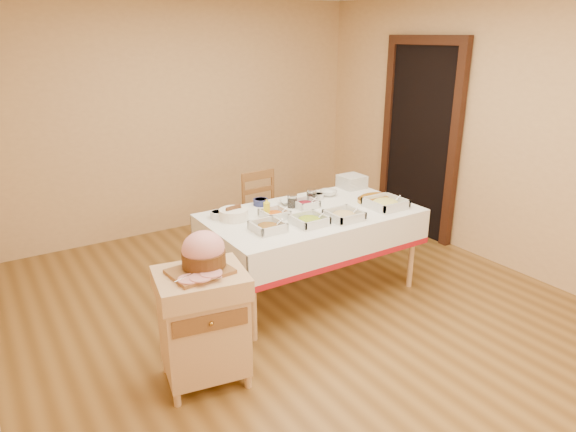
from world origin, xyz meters
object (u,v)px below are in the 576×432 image
object	(u,v)px
butcher_cart	(203,321)
bread_basket	(234,214)
mustard_bottle	(267,209)
brass_platter	(375,198)
preserve_jar_left	(292,202)
preserve_jar_right	(311,196)
dining_chair	(266,216)
plate_stack	(352,182)
ham_on_board	(203,254)
dining_table	(311,229)

from	to	relation	value
butcher_cart	bread_basket	bearing A→B (deg)	52.00
mustard_bottle	brass_platter	bearing A→B (deg)	-6.89
butcher_cart	preserve_jar_left	distance (m)	1.56
brass_platter	preserve_jar_right	bearing A→B (deg)	151.19
butcher_cart	mustard_bottle	xyz separation A→B (m)	(0.92, 0.74, 0.38)
dining_chair	plate_stack	xyz separation A→B (m)	(0.74, -0.44, 0.35)
dining_chair	ham_on_board	size ratio (longest dim) A/B	2.33
butcher_cart	preserve_jar_left	world-z (taller)	preserve_jar_left
ham_on_board	preserve_jar_right	distance (m)	1.68
butcher_cart	preserve_jar_right	world-z (taller)	preserve_jar_right
preserve_jar_right	plate_stack	bearing A→B (deg)	15.04
preserve_jar_right	brass_platter	bearing A→B (deg)	-28.81
preserve_jar_right	mustard_bottle	bearing A→B (deg)	-164.76
brass_platter	bread_basket	bearing A→B (deg)	169.14
dining_chair	plate_stack	world-z (taller)	dining_chair
butcher_cart	preserve_jar_right	size ratio (longest dim) A/B	6.50
dining_chair	brass_platter	bearing A→B (deg)	-53.51
preserve_jar_left	mustard_bottle	size ratio (longest dim) A/B	0.68
dining_table	plate_stack	xyz separation A→B (m)	(0.76, 0.39, 0.22)
butcher_cart	dining_chair	bearing A→B (deg)	48.01
dining_chair	ham_on_board	xyz separation A→B (m)	(-1.30, -1.46, 0.44)
preserve_jar_right	plate_stack	size ratio (longest dim) A/B	0.53
plate_stack	brass_platter	bearing A→B (deg)	-101.34
dining_chair	preserve_jar_right	distance (m)	0.71
dining_table	plate_stack	bearing A→B (deg)	27.20
preserve_jar_left	bread_basket	world-z (taller)	preserve_jar_left
ham_on_board	bread_basket	size ratio (longest dim) A/B	1.62
dining_chair	mustard_bottle	bearing A→B (deg)	-119.35
ham_on_board	brass_platter	size ratio (longest dim) A/B	1.09
mustard_bottle	plate_stack	distance (m)	1.21
dining_table	bread_basket	xyz separation A→B (m)	(-0.65, 0.20, 0.21)
dining_table	mustard_bottle	size ratio (longest dim) A/B	10.72
dining_chair	brass_platter	size ratio (longest dim) A/B	2.54
brass_platter	mustard_bottle	bearing A→B (deg)	173.11
butcher_cart	brass_platter	bearing A→B (deg)	16.94
dining_table	bread_basket	bearing A→B (deg)	162.96
butcher_cart	preserve_jar_right	bearing A→B (deg)	31.05
preserve_jar_right	mustard_bottle	distance (m)	0.58
bread_basket	mustard_bottle	bearing A→B (deg)	-26.71
ham_on_board	preserve_jar_right	xyz separation A→B (m)	(1.44, 0.86, -0.09)
mustard_bottle	brass_platter	size ratio (longest dim) A/B	0.47
mustard_bottle	bread_basket	bearing A→B (deg)	153.29
dining_chair	brass_platter	xyz separation A→B (m)	(0.65, -0.88, 0.31)
preserve_jar_left	dining_table	bearing A→B (deg)	-70.36
preserve_jar_left	preserve_jar_right	bearing A→B (deg)	6.98
mustard_bottle	brass_platter	xyz separation A→B (m)	(1.08, -0.13, -0.05)
dining_chair	plate_stack	bearing A→B (deg)	-30.51
brass_platter	ham_on_board	bearing A→B (deg)	-163.57
dining_table	preserve_jar_right	xyz separation A→B (m)	(0.16, 0.23, 0.22)
preserve_jar_right	plate_stack	xyz separation A→B (m)	(0.60, 0.16, 0.01)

